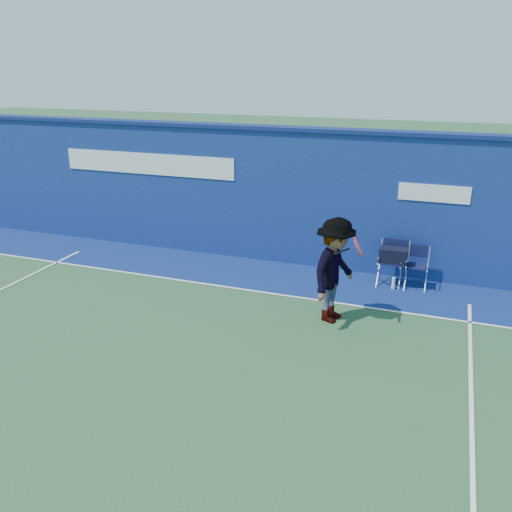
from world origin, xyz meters
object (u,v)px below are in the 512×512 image
(directors_chair_left, at_px, (393,267))
(water_bottle, at_px, (393,283))
(directors_chair_right, at_px, (413,275))
(tennis_player, at_px, (335,270))

(directors_chair_left, bearing_deg, water_bottle, -73.93)
(directors_chair_left, distance_m, directors_chair_right, 0.44)
(directors_chair_left, height_order, water_bottle, directors_chair_left)
(directors_chair_left, xyz_separation_m, tennis_player, (-0.81, -2.01, 0.56))
(water_bottle, height_order, tennis_player, tennis_player)
(water_bottle, bearing_deg, tennis_player, -115.83)
(directors_chair_right, xyz_separation_m, tennis_player, (-1.23, -2.05, 0.68))
(directors_chair_right, height_order, water_bottle, directors_chair_right)
(water_bottle, bearing_deg, directors_chair_right, 34.85)
(directors_chair_right, bearing_deg, water_bottle, -145.15)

